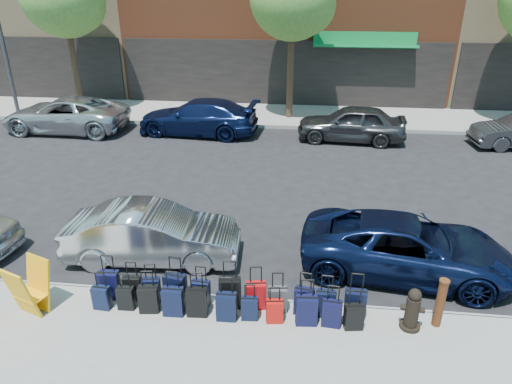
# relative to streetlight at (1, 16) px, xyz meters

# --- Properties ---
(ground) EXTENTS (120.00, 120.00, 0.00)m
(ground) POSITION_rel_streetlight_xyz_m (12.80, -8.80, -4.66)
(ground) COLOR black
(ground) RESTS_ON ground
(sidewalk_near) EXTENTS (60.00, 4.00, 0.15)m
(sidewalk_near) POSITION_rel_streetlight_xyz_m (12.80, -15.30, -4.59)
(sidewalk_near) COLOR gray
(sidewalk_near) RESTS_ON ground
(sidewalk_far) EXTENTS (60.00, 4.00, 0.15)m
(sidewalk_far) POSITION_rel_streetlight_xyz_m (12.80, 1.20, -4.59)
(sidewalk_far) COLOR gray
(sidewalk_far) RESTS_ON ground
(curb_near) EXTENTS (60.00, 0.08, 0.15)m
(curb_near) POSITION_rel_streetlight_xyz_m (12.80, -13.28, -4.59)
(curb_near) COLOR gray
(curb_near) RESTS_ON ground
(curb_far) EXTENTS (60.00, 0.08, 0.15)m
(curb_far) POSITION_rel_streetlight_xyz_m (12.80, -0.82, -4.59)
(curb_far) COLOR gray
(curb_far) RESTS_ON ground
(streetlight) EXTENTS (2.59, 0.18, 8.00)m
(streetlight) POSITION_rel_streetlight_xyz_m (0.00, 0.00, 0.00)
(streetlight) COLOR #333338
(streetlight) RESTS_ON sidewalk_far
(suitcase_front_0) EXTENTS (0.42, 0.25, 0.99)m
(suitcase_front_0) POSITION_rel_streetlight_xyz_m (10.34, -13.59, -4.20)
(suitcase_front_0) COLOR black
(suitcase_front_0) RESTS_ON sidewalk_near
(suitcase_front_1) EXTENTS (0.37, 0.22, 0.86)m
(suitcase_front_1) POSITION_rel_streetlight_xyz_m (10.83, -13.57, -4.24)
(suitcase_front_1) COLOR black
(suitcase_front_1) RESTS_ON sidewalk_near
(suitcase_front_2) EXTENTS (0.38, 0.25, 0.86)m
(suitcase_front_2) POSITION_rel_streetlight_xyz_m (11.23, -13.59, -4.24)
(suitcase_front_2) COLOR black
(suitcase_front_2) RESTS_ON sidewalk_near
(suitcase_front_3) EXTENTS (0.46, 0.30, 1.04)m
(suitcase_front_3) POSITION_rel_streetlight_xyz_m (11.72, -13.57, -4.19)
(suitcase_front_3) COLOR black
(suitcase_front_3) RESTS_ON sidewalk_near
(suitcase_front_4) EXTENTS (0.37, 0.23, 0.87)m
(suitcase_front_4) POSITION_rel_streetlight_xyz_m (12.25, -13.57, -4.24)
(suitcase_front_4) COLOR black
(suitcase_front_4) RESTS_ON sidewalk_near
(suitcase_front_5) EXTENTS (0.45, 0.28, 1.03)m
(suitcase_front_5) POSITION_rel_streetlight_xyz_m (12.84, -13.57, -4.19)
(suitcase_front_5) COLOR black
(suitcase_front_5) RESTS_ON sidewalk_near
(suitcase_front_6) EXTENTS (0.42, 0.28, 0.93)m
(suitcase_front_6) POSITION_rel_streetlight_xyz_m (13.36, -13.55, -4.22)
(suitcase_front_6) COLOR #B00B0F
(suitcase_front_6) RESTS_ON sidewalk_near
(suitcase_front_7) EXTENTS (0.39, 0.25, 0.87)m
(suitcase_front_7) POSITION_rel_streetlight_xyz_m (13.79, -13.61, -4.24)
(suitcase_front_7) COLOR #3B3C40
(suitcase_front_7) RESTS_ON sidewalk_near
(suitcase_front_8) EXTENTS (0.41, 0.27, 0.92)m
(suitcase_front_8) POSITION_rel_streetlight_xyz_m (14.31, -13.62, -4.22)
(suitcase_front_8) COLOR black
(suitcase_front_8) RESTS_ON sidewalk_near
(suitcase_front_9) EXTENTS (0.39, 0.23, 0.90)m
(suitcase_front_9) POSITION_rel_streetlight_xyz_m (14.72, -13.64, -4.23)
(suitcase_front_9) COLOR black
(suitcase_front_9) RESTS_ON sidewalk_near
(suitcase_front_10) EXTENTS (0.40, 0.23, 0.96)m
(suitcase_front_10) POSITION_rel_streetlight_xyz_m (15.28, -13.61, -4.21)
(suitcase_front_10) COLOR black
(suitcase_front_10) RESTS_ON sidewalk_near
(suitcase_back_0) EXTENTS (0.35, 0.21, 0.80)m
(suitcase_back_0) POSITION_rel_streetlight_xyz_m (10.32, -13.92, -4.26)
(suitcase_back_0) COLOR black
(suitcase_back_0) RESTS_ON sidewalk_near
(suitcase_back_1) EXTENTS (0.33, 0.20, 0.78)m
(suitcase_back_1) POSITION_rel_streetlight_xyz_m (10.80, -13.87, -4.27)
(suitcase_back_1) COLOR black
(suitcase_back_1) RESTS_ON sidewalk_near
(suitcase_back_2) EXTENTS (0.41, 0.27, 0.91)m
(suitcase_back_2) POSITION_rel_streetlight_xyz_m (11.28, -13.91, -4.23)
(suitcase_back_2) COLOR black
(suitcase_back_2) RESTS_ON sidewalk_near
(suitcase_back_3) EXTENTS (0.40, 0.24, 0.95)m
(suitcase_back_3) POSITION_rel_streetlight_xyz_m (11.78, -13.93, -4.22)
(suitcase_back_3) COLOR black
(suitcase_back_3) RESTS_ON sidewalk_near
(suitcase_back_4) EXTENTS (0.41, 0.26, 0.95)m
(suitcase_back_4) POSITION_rel_streetlight_xyz_m (12.24, -13.90, -4.22)
(suitcase_back_4) COLOR black
(suitcase_back_4) RESTS_ON sidewalk_near
(suitcase_back_5) EXTENTS (0.39, 0.24, 0.92)m
(suitcase_back_5) POSITION_rel_streetlight_xyz_m (12.83, -13.96, -4.22)
(suitcase_back_5) COLOR black
(suitcase_back_5) RESTS_ON sidewalk_near
(suitcase_back_6) EXTENTS (0.33, 0.20, 0.76)m
(suitcase_back_6) POSITION_rel_streetlight_xyz_m (13.27, -13.90, -4.27)
(suitcase_back_6) COLOR black
(suitcase_back_6) RESTS_ON sidewalk_near
(suitcase_back_7) EXTENTS (0.34, 0.22, 0.76)m
(suitcase_back_7) POSITION_rel_streetlight_xyz_m (13.76, -13.92, -4.27)
(suitcase_back_7) COLOR #AF100B
(suitcase_back_7) RESTS_ON sidewalk_near
(suitcase_back_8) EXTENTS (0.42, 0.27, 0.96)m
(suitcase_back_8) POSITION_rel_streetlight_xyz_m (14.36, -13.90, -4.21)
(suitcase_back_8) COLOR black
(suitcase_back_8) RESTS_ON sidewalk_near
(suitcase_back_9) EXTENTS (0.38, 0.24, 0.86)m
(suitcase_back_9) POSITION_rel_streetlight_xyz_m (14.83, -13.90, -4.24)
(suitcase_back_9) COLOR black
(suitcase_back_9) RESTS_ON sidewalk_near
(suitcase_back_10) EXTENTS (0.37, 0.25, 0.83)m
(suitcase_back_10) POSITION_rel_streetlight_xyz_m (15.24, -13.94, -4.25)
(suitcase_back_10) COLOR black
(suitcase_back_10) RESTS_ON sidewalk_near
(fire_hydrant) EXTENTS (0.44, 0.39, 0.86)m
(fire_hydrant) POSITION_rel_streetlight_xyz_m (16.31, -13.79, -4.11)
(fire_hydrant) COLOR black
(fire_hydrant) RESTS_ON sidewalk_near
(bollard) EXTENTS (0.19, 0.19, 1.02)m
(bollard) POSITION_rel_streetlight_xyz_m (16.82, -13.66, -3.98)
(bollard) COLOR #38190C
(bollard) RESTS_ON sidewalk_near
(display_rack) EXTENTS (0.80, 0.84, 1.09)m
(display_rack) POSITION_rel_streetlight_xyz_m (9.01, -14.17, -3.97)
(display_rack) COLOR #F3A20D
(display_rack) RESTS_ON sidewalk_near
(car_near_1) EXTENTS (4.16, 1.72, 1.34)m
(car_near_1) POSITION_rel_streetlight_xyz_m (10.70, -11.84, -3.99)
(car_near_1) COLOR silver
(car_near_1) RESTS_ON ground
(car_near_2) EXTENTS (4.93, 2.71, 1.31)m
(car_near_2) POSITION_rel_streetlight_xyz_m (16.56, -11.70, -4.01)
(car_near_2) COLOR #0C1636
(car_near_2) RESTS_ON ground
(car_far_0) EXTENTS (5.46, 2.59, 1.50)m
(car_far_0) POSITION_rel_streetlight_xyz_m (3.57, -2.27, -3.91)
(car_far_0) COLOR silver
(car_far_0) RESTS_ON ground
(car_far_1) EXTENTS (5.35, 2.53, 1.51)m
(car_far_1) POSITION_rel_streetlight_xyz_m (9.48, -2.00, -3.91)
(car_far_1) COLOR #0D173B
(car_far_1) RESTS_ON ground
(car_far_2) EXTENTS (4.51, 2.07, 1.50)m
(car_far_2) POSITION_rel_streetlight_xyz_m (16.00, -2.20, -3.91)
(car_far_2) COLOR #333336
(car_far_2) RESTS_ON ground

